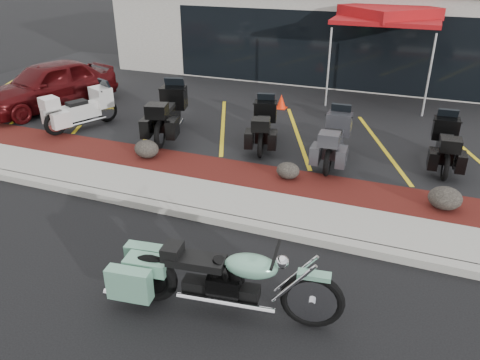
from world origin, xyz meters
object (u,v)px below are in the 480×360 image
at_px(parked_car, 48,85).
at_px(popup_canopy, 388,15).
at_px(traffic_cone, 281,102).
at_px(touring_white, 106,101).
at_px(hero_cruiser, 313,293).

relative_size(parked_car, popup_canopy, 1.07).
height_order(parked_car, traffic_cone, parked_car).
bearing_deg(touring_white, parked_car, 102.39).
xyz_separation_m(touring_white, parked_car, (-2.47, 0.49, 0.10)).
height_order(parked_car, popup_canopy, popup_canopy).
xyz_separation_m(hero_cruiser, traffic_cone, (-3.09, 8.88, -0.21)).
bearing_deg(traffic_cone, parked_car, -159.27).
distance_m(touring_white, traffic_cone, 5.32).
bearing_deg(popup_canopy, parked_car, -134.08).
height_order(hero_cruiser, parked_car, parked_car).
relative_size(touring_white, parked_car, 0.50).
xyz_separation_m(hero_cruiser, popup_canopy, (-0.37, 11.15, 2.24)).
height_order(traffic_cone, popup_canopy, popup_canopy).
bearing_deg(touring_white, hero_cruiser, -104.54).
bearing_deg(popup_canopy, traffic_cone, -121.19).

